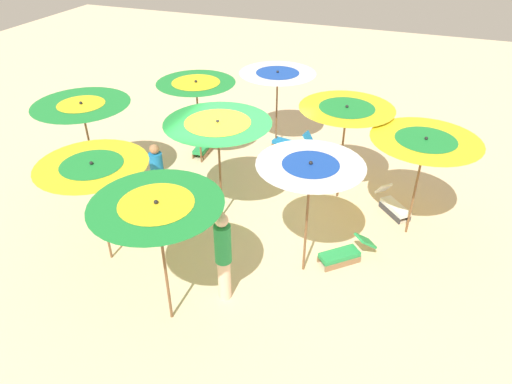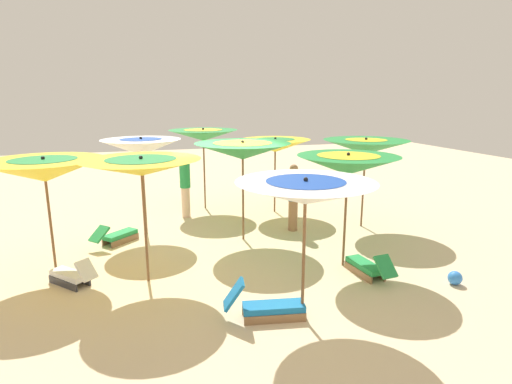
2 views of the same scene
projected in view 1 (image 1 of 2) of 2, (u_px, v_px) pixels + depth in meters
The scene contains 17 objects.
ground at pixel (242, 216), 11.06m from camera, with size 36.74×36.74×0.04m, color beige.
beach_umbrella_0 at pixel (157, 212), 7.19m from camera, with size 2.08×2.08×2.51m.
beach_umbrella_1 at pixel (310, 174), 8.28m from camera, with size 1.93×1.93×2.48m.
beach_umbrella_2 at pixel (424, 149), 9.38m from camera, with size 2.19×2.19×2.35m.
beach_umbrella_3 at pixel (93, 173), 8.69m from camera, with size 2.07×2.07×2.27m.
beach_umbrella_4 at pixel (218, 130), 9.84m from camera, with size 2.27×2.27×2.44m.
beach_umbrella_5 at pixel (346, 114), 10.54m from camera, with size 2.14×2.14×2.41m.
beach_umbrella_6 at pixel (83, 111), 10.74m from camera, with size 2.21×2.21×2.40m.
beach_umbrella_7 at pixel (196, 89), 12.03m from camera, with size 2.02×2.02×2.37m.
beach_umbrella_8 at pixel (277, 79), 12.92m from camera, with size 2.11×2.11×2.28m.
lounger_0 at pixel (344, 253), 9.59m from camera, with size 1.07×1.12×0.53m.
lounger_1 at pixel (292, 144), 13.66m from camera, with size 0.55×1.32×0.67m.
lounger_2 at pixel (393, 205), 11.05m from camera, with size 0.99×0.95×0.57m.
lounger_3 at pixel (204, 145), 13.62m from camera, with size 1.24×0.46×0.57m.
beachgoer_0 at pixel (223, 255), 8.31m from camera, with size 0.30×0.30×1.89m.
beachgoer_1 at pixel (158, 177), 10.71m from camera, with size 0.30×0.30×1.75m.
beach_ball at pixel (176, 129), 14.68m from camera, with size 0.26×0.26×0.26m, color #337FE5.
Camera 1 is at (8.29, 3.45, 6.46)m, focal length 33.10 mm.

